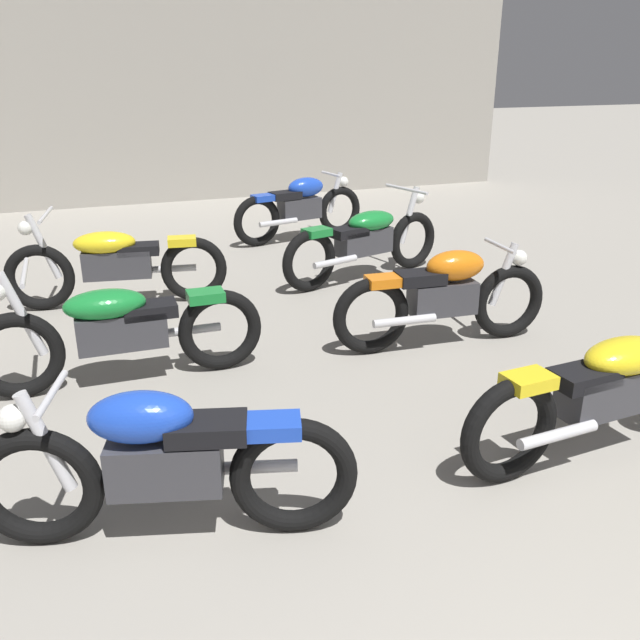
% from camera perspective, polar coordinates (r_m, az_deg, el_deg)
% --- Properties ---
extents(back_wall, '(12.63, 0.24, 3.60)m').
position_cam_1_polar(back_wall, '(12.30, -12.79, 17.91)').
color(back_wall, '#9E998E').
rests_on(back_wall, ground).
extents(motorcycle_left_row_1, '(1.93, 0.68, 0.88)m').
position_cam_1_polar(motorcycle_left_row_1, '(3.64, -12.88, -11.31)').
color(motorcycle_left_row_1, black).
rests_on(motorcycle_left_row_1, ground).
extents(motorcycle_left_row_2, '(2.17, 0.68, 0.97)m').
position_cam_1_polar(motorcycle_left_row_2, '(5.40, -16.29, -0.66)').
color(motorcycle_left_row_2, black).
rests_on(motorcycle_left_row_2, ground).
extents(motorcycle_left_row_3, '(2.16, 0.68, 0.97)m').
position_cam_1_polar(motorcycle_left_row_3, '(7.17, -16.60, 4.63)').
color(motorcycle_left_row_3, black).
rests_on(motorcycle_left_row_3, ground).
extents(motorcycle_right_row_1, '(2.17, 0.68, 0.97)m').
position_cam_1_polar(motorcycle_right_row_1, '(4.63, 22.95, -5.22)').
color(motorcycle_right_row_1, black).
rests_on(motorcycle_right_row_1, ground).
extents(motorcycle_right_row_2, '(1.97, 0.48, 0.88)m').
position_cam_1_polar(motorcycle_right_row_2, '(5.98, 10.24, 2.05)').
color(motorcycle_right_row_2, black).
rests_on(motorcycle_right_row_2, ground).
extents(motorcycle_right_row_3, '(2.11, 0.88, 0.97)m').
position_cam_1_polar(motorcycle_right_row_3, '(7.75, 3.76, 6.66)').
color(motorcycle_right_row_3, black).
rests_on(motorcycle_right_row_3, ground).
extents(motorcycle_right_row_4, '(1.95, 0.64, 0.88)m').
position_cam_1_polar(motorcycle_right_row_4, '(9.46, -1.65, 9.39)').
color(motorcycle_right_row_4, black).
rests_on(motorcycle_right_row_4, ground).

